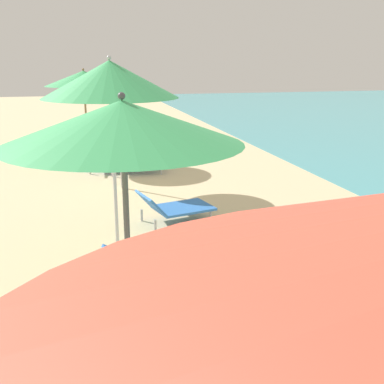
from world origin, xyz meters
The scene contains 11 objects.
umbrella_third centered at (-0.87, 6.24, 2.19)m, with size 1.92×1.92×2.43m.
lounger_third_shoreside centered at (-0.20, 7.45, 0.27)m, with size 1.45×0.78×0.56m.
umbrella_fourth centered at (-0.76, 8.97, 2.42)m, with size 1.83×1.83×2.73m.
lounger_fourth_shoreside centered at (0.29, 9.95, 0.27)m, with size 1.35×0.96×0.56m.
lounger_fourth_inland centered at (-0.33, 7.84, 0.26)m, with size 1.42×0.83×0.48m.
umbrella_fifth centered at (-0.35, 12.35, 2.17)m, with size 1.81×1.81×2.44m.
lounger_fifth_shoreside centered at (0.07, 13.63, 0.34)m, with size 1.44×0.70×0.64m.
umbrella_farthest centered at (-0.97, 15.09, 2.21)m, with size 1.98×1.98×2.46m.
lounger_farthest_shoreside centered at (-0.27, 16.23, 0.31)m, with size 1.44×0.79×0.60m.
lounger_farthest_inland centered at (-0.51, 14.08, 0.26)m, with size 1.27×0.74×0.52m.
cooler_box centered at (1.96, 17.47, 0.20)m, with size 0.50×0.46×0.39m.
Camera 1 is at (-1.22, 2.58, 2.67)m, focal length 43.58 mm.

